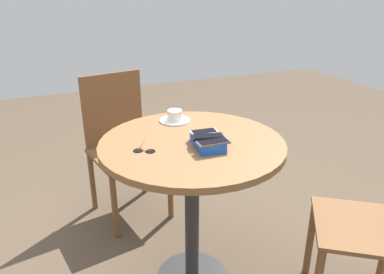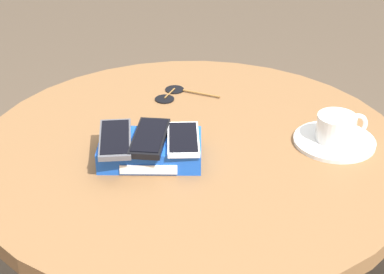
% 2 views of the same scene
% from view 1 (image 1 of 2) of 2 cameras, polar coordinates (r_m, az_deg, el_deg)
% --- Properties ---
extents(round_table, '(0.84, 0.84, 0.79)m').
position_cam_1_polar(round_table, '(1.74, 0.00, -4.88)').
color(round_table, '#2D2D2D').
rests_on(round_table, ground_plane).
extents(phone_box, '(0.20, 0.13, 0.04)m').
position_cam_1_polar(phone_box, '(1.62, 2.41, -0.81)').
color(phone_box, blue).
rests_on(phone_box, round_table).
extents(phone_gray, '(0.06, 0.14, 0.01)m').
position_cam_1_polar(phone_gray, '(1.56, 3.27, -0.81)').
color(phone_gray, '#515156').
rests_on(phone_gray, phone_box).
extents(phone_black, '(0.09, 0.14, 0.01)m').
position_cam_1_polar(phone_black, '(1.61, 2.43, 0.05)').
color(phone_black, black).
rests_on(phone_black, phone_box).
extents(phone_white, '(0.07, 0.12, 0.01)m').
position_cam_1_polar(phone_white, '(1.67, 1.84, 0.78)').
color(phone_white, silver).
rests_on(phone_white, phone_box).
extents(saucer, '(0.16, 0.16, 0.01)m').
position_cam_1_polar(saucer, '(1.93, -2.61, 2.54)').
color(saucer, silver).
rests_on(saucer, round_table).
extents(coffee_cup, '(0.10, 0.08, 0.05)m').
position_cam_1_polar(coffee_cup, '(1.92, -2.67, 3.43)').
color(coffee_cup, silver).
rests_on(coffee_cup, saucer).
extents(sunglasses, '(0.14, 0.09, 0.01)m').
position_cam_1_polar(sunglasses, '(1.60, -7.33, -2.00)').
color(sunglasses, black).
rests_on(sunglasses, round_table).
extents(chair_near_window, '(0.57, 0.57, 0.83)m').
position_cam_1_polar(chair_near_window, '(1.88, 26.30, -12.48)').
color(chair_near_window, brown).
rests_on(chair_near_window, ground_plane).
extents(chair_far_side, '(0.50, 0.50, 0.92)m').
position_cam_1_polar(chair_far_side, '(2.47, -10.46, -1.15)').
color(chair_far_side, brown).
rests_on(chair_far_side, ground_plane).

